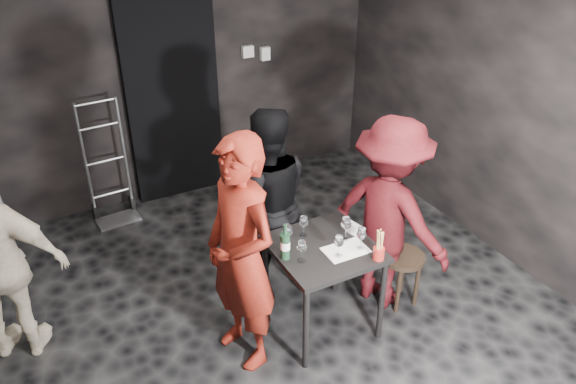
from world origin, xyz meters
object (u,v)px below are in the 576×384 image
tasting_table (323,257)px  woman_black (266,196)px  man_maroon (390,209)px  wine_bottle (285,245)px  hand_truck (113,198)px  stool (402,265)px  breadstick_cup (379,245)px  server_red (240,238)px

tasting_table → woman_black: bearing=101.4°
man_maroon → wine_bottle: man_maroon is taller
tasting_table → man_maroon: (0.62, 0.06, 0.20)m
hand_truck → wine_bottle: size_ratio=4.53×
woman_black → wine_bottle: (-0.17, -0.67, 0.00)m
hand_truck → stool: (1.78, -2.39, 0.15)m
hand_truck → woman_black: size_ratio=0.74×
tasting_table → woman_black: (-0.14, 0.68, 0.20)m
hand_truck → breadstick_cup: (1.33, -2.63, 0.64)m
woman_black → wine_bottle: size_ratio=6.15×
tasting_table → wine_bottle: (-0.31, 0.01, 0.21)m
man_maroon → woman_black: bearing=30.3°
stool → woman_black: size_ratio=0.28×
tasting_table → stool: bearing=-5.2°
server_red → wine_bottle: server_red is taller
stool → server_red: (-1.34, 0.08, 0.64)m
server_red → breadstick_cup: bearing=57.3°
breadstick_cup → man_maroon: bearing=45.4°
stool → hand_truck: bearing=126.6°
hand_truck → tasting_table: hand_truck is taller
hand_truck → stool: size_ratio=2.67×
tasting_table → breadstick_cup: breadstick_cup is taller
tasting_table → hand_truck: bearing=114.7°
hand_truck → man_maroon: (1.69, -2.26, 0.63)m
tasting_table → breadstick_cup: bearing=-49.1°
hand_truck → man_maroon: 2.89m
server_red → woman_black: 0.85m
stool → woman_black: bearing=138.6°
woman_black → stool: bearing=153.9°
woman_black → breadstick_cup: woman_black is taller
hand_truck → stool: hand_truck is taller
wine_bottle → breadstick_cup: size_ratio=1.10×
man_maroon → wine_bottle: 0.93m
tasting_table → woman_black: woman_black is taller
breadstick_cup → woman_black: bearing=112.1°
hand_truck → tasting_table: size_ratio=1.68×
stool → tasting_table: bearing=174.8°
tasting_table → server_red: (-0.64, 0.02, 0.37)m
tasting_table → man_maroon: size_ratio=0.44×
woman_black → man_maroon: (0.76, -0.62, 0.00)m
hand_truck → tasting_table: 2.59m
woman_black → wine_bottle: 0.69m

